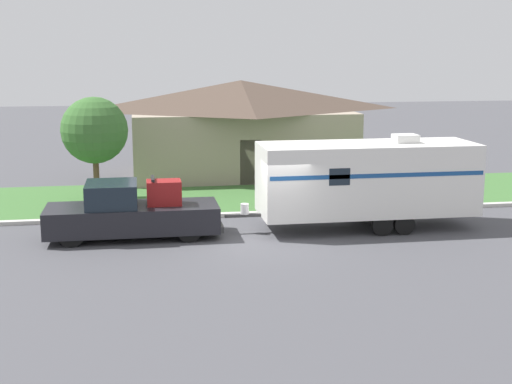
{
  "coord_description": "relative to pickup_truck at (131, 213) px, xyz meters",
  "views": [
    {
      "loc": [
        -4.18,
        -21.91,
        6.09
      ],
      "look_at": [
        -0.33,
        1.27,
        1.4
      ],
      "focal_mm": 50.0,
      "sensor_mm": 36.0,
      "label": 1
    }
  ],
  "objects": [
    {
      "name": "tree_in_yard",
      "position": [
        -1.42,
        6.06,
        2.08
      ],
      "size": [
        2.69,
        2.69,
        4.27
      ],
      "color": "brown",
      "rests_on": "ground_plane"
    },
    {
      "name": "mailbox",
      "position": [
        4.95,
        3.47,
        0.25
      ],
      "size": [
        0.48,
        0.2,
        1.41
      ],
      "color": "brown",
      "rests_on": "ground_plane"
    },
    {
      "name": "house_across_street",
      "position": [
        5.34,
        11.66,
        1.57
      ],
      "size": [
        11.42,
        6.88,
        4.65
      ],
      "color": "gray",
      "rests_on": "ground_plane"
    },
    {
      "name": "lawn_strip",
      "position": [
        4.5,
        6.13,
        -0.82
      ],
      "size": [
        80.0,
        7.0,
        0.03
      ],
      "color": "#3D6B33",
      "rests_on": "ground_plane"
    },
    {
      "name": "pickup_truck",
      "position": [
        0.0,
        0.0,
        0.0
      ],
      "size": [
        5.73,
        2.03,
        2.0
      ],
      "color": "black",
      "rests_on": "ground_plane"
    },
    {
      "name": "curb_strip",
      "position": [
        4.5,
        2.48,
        -0.76
      ],
      "size": [
        80.0,
        0.3,
        0.14
      ],
      "color": "beige",
      "rests_on": "ground_plane"
    },
    {
      "name": "ground_plane",
      "position": [
        4.5,
        -1.27,
        -0.83
      ],
      "size": [
        120.0,
        120.0,
        0.0
      ],
      "primitive_type": "plane",
      "color": "#47474C"
    },
    {
      "name": "travel_trailer",
      "position": [
        8.05,
        -0.0,
        0.92
      ],
      "size": [
        8.66,
        2.5,
        3.25
      ],
      "color": "black",
      "rests_on": "ground_plane"
    }
  ]
}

